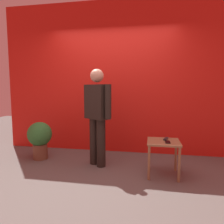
{
  "coord_description": "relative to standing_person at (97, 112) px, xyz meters",
  "views": [
    {
      "loc": [
        0.75,
        -2.79,
        1.29
      ],
      "look_at": [
        0.13,
        0.55,
        0.91
      ],
      "focal_mm": 33.5,
      "sensor_mm": 36.0,
      "label": 1
    }
  ],
  "objects": [
    {
      "name": "ground_plane",
      "position": [
        0.12,
        -0.55,
        -0.9
      ],
      "size": [
        12.0,
        12.0,
        0.0
      ],
      "primitive_type": "plane",
      "color": "#59544F"
    },
    {
      "name": "back_wall_red",
      "position": [
        0.12,
        0.88,
        0.6
      ],
      "size": [
        4.63,
        0.12,
        3.01
      ],
      "primitive_type": "cube",
      "color": "red",
      "rests_on": "ground_plane"
    },
    {
      "name": "standing_person",
      "position": [
        0.0,
        0.0,
        0.0
      ],
      "size": [
        0.58,
        0.45,
        1.61
      ],
      "color": "black",
      "rests_on": "ground_plane"
    },
    {
      "name": "side_table",
      "position": [
        1.07,
        -0.23,
        -0.47
      ],
      "size": [
        0.47,
        0.47,
        0.53
      ],
      "color": "olive",
      "rests_on": "ground_plane"
    },
    {
      "name": "cell_phone",
      "position": [
        1.12,
        -0.31,
        -0.37
      ],
      "size": [
        0.07,
        0.14,
        0.01
      ],
      "primitive_type": "cube",
      "rotation": [
        0.0,
        0.0,
        0.01
      ],
      "color": "black",
      "rests_on": "side_table"
    },
    {
      "name": "tv_remote",
      "position": [
        1.1,
        -0.13,
        -0.37
      ],
      "size": [
        0.09,
        0.18,
        0.02
      ],
      "primitive_type": "cube",
      "rotation": [
        0.0,
        0.0,
        -0.26
      ],
      "color": "black",
      "rests_on": "side_table"
    },
    {
      "name": "potted_plant",
      "position": [
        -1.12,
        0.11,
        -0.49
      ],
      "size": [
        0.44,
        0.44,
        0.69
      ],
      "color": "brown",
      "rests_on": "ground_plane"
    }
  ]
}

